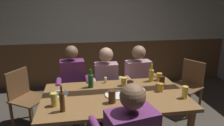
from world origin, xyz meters
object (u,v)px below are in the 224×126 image
(pint_glass_0, at_px, (159,77))
(pint_glass_4, at_px, (112,97))
(person_0, at_px, (73,83))
(chair_empty_far_end, at_px, (188,84))
(plate_1, at_px, (116,95))
(bottle_2, at_px, (62,101))
(condiment_caddy, at_px, (139,91))
(pint_glass_1, at_px, (124,82))
(bottle_0, at_px, (151,75))
(pint_glass_7, at_px, (162,81))
(person_1, at_px, (107,82))
(pint_glass_6, at_px, (54,99))
(pint_glass_5, at_px, (130,85))
(dining_table, at_px, (115,103))
(chair_empty_near_left, at_px, (25,97))
(bottle_3, at_px, (91,80))
(table_candle, at_px, (106,80))
(person_2, at_px, (139,80))
(bottle_1, at_px, (132,93))
(plate_0, at_px, (59,94))
(pint_glass_2, at_px, (185,92))
(pint_glass_3, at_px, (160,87))

(pint_glass_0, height_order, pint_glass_4, pint_glass_4)
(person_0, relative_size, chair_empty_far_end, 1.41)
(plate_1, distance_m, bottle_2, 0.67)
(condiment_caddy, bearing_deg, pint_glass_1, 117.03)
(bottle_0, distance_m, pint_glass_7, 0.18)
(person_1, bearing_deg, pint_glass_6, 54.52)
(pint_glass_0, distance_m, pint_glass_5, 0.53)
(dining_table, bearing_deg, bottle_0, 31.89)
(chair_empty_near_left, height_order, pint_glass_0, pint_glass_0)
(person_0, xyz_separation_m, pint_glass_0, (1.21, -0.33, 0.16))
(bottle_3, bearing_deg, pint_glass_5, -15.56)
(chair_empty_far_end, relative_size, pint_glass_6, 6.00)
(table_candle, xyz_separation_m, pint_glass_4, (-0.01, -0.58, 0.03))
(pint_glass_7, bearing_deg, pint_glass_0, 81.26)
(pint_glass_1, bearing_deg, bottle_0, 12.90)
(pint_glass_0, bearing_deg, chair_empty_near_left, 167.94)
(person_2, bearing_deg, person_1, -3.86)
(plate_1, height_order, pint_glass_5, pint_glass_5)
(person_2, height_order, chair_empty_near_left, person_2)
(plate_1, xyz_separation_m, pint_glass_1, (0.15, 0.28, 0.05))
(person_2, distance_m, bottle_1, 0.94)
(plate_0, bearing_deg, table_candle, 25.63)
(dining_table, bearing_deg, pint_glass_5, 33.50)
(plate_0, bearing_deg, pint_glass_6, -94.59)
(chair_empty_far_end, bearing_deg, pint_glass_4, 93.99)
(bottle_0, bearing_deg, bottle_2, -151.05)
(pint_glass_1, bearing_deg, pint_glass_7, -5.27)
(pint_glass_4, height_order, pint_glass_6, same)
(chair_empty_far_end, height_order, bottle_2, bottle_2)
(person_0, relative_size, pint_glass_2, 8.64)
(pint_glass_2, relative_size, pint_glass_3, 1.39)
(pint_glass_2, bearing_deg, pint_glass_5, 147.59)
(chair_empty_near_left, xyz_separation_m, table_candle, (1.18, -0.39, 0.34))
(bottle_1, bearing_deg, plate_1, 140.46)
(chair_empty_near_left, height_order, pint_glass_6, pint_glass_6)
(person_0, height_order, pint_glass_2, person_0)
(bottle_2, bearing_deg, plate_1, 24.69)
(person_0, distance_m, bottle_0, 1.16)
(pint_glass_2, relative_size, pint_glass_7, 1.26)
(pint_glass_2, xyz_separation_m, pint_glass_7, (-0.10, 0.43, -0.01))
(dining_table, relative_size, pint_glass_1, 15.16)
(person_2, xyz_separation_m, bottle_1, (-0.35, -0.85, 0.19))
(person_1, bearing_deg, pint_glass_7, 147.08)
(bottle_0, height_order, pint_glass_6, bottle_0)
(pint_glass_0, relative_size, pint_glass_3, 1.03)
(person_0, bearing_deg, pint_glass_3, 143.91)
(person_1, height_order, bottle_0, person_1)
(chair_empty_far_end, distance_m, pint_glass_0, 0.94)
(pint_glass_1, relative_size, pint_glass_5, 1.09)
(person_1, relative_size, pint_glass_2, 8.31)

